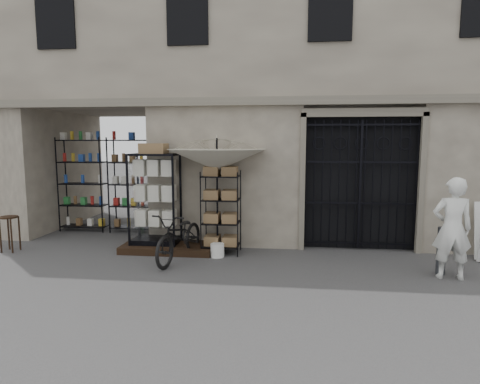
# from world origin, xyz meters

# --- Properties ---
(ground) EXTENTS (80.00, 80.00, 0.00)m
(ground) POSITION_xyz_m (0.00, 0.00, 0.00)
(ground) COLOR black
(ground) RESTS_ON ground
(main_building) EXTENTS (14.00, 4.00, 9.00)m
(main_building) POSITION_xyz_m (0.00, 4.00, 4.50)
(main_building) COLOR #A09581
(main_building) RESTS_ON ground
(shop_recess) EXTENTS (3.00, 1.70, 3.00)m
(shop_recess) POSITION_xyz_m (-4.50, 2.80, 1.50)
(shop_recess) COLOR black
(shop_recess) RESTS_ON ground
(shop_shelving) EXTENTS (2.70, 0.50, 2.50)m
(shop_shelving) POSITION_xyz_m (-4.55, 3.30, 1.25)
(shop_shelving) COLOR black
(shop_shelving) RESTS_ON ground
(iron_gate) EXTENTS (2.50, 0.21, 3.00)m
(iron_gate) POSITION_xyz_m (1.75, 2.28, 1.50)
(iron_gate) COLOR black
(iron_gate) RESTS_ON ground
(step_platform) EXTENTS (2.00, 0.90, 0.15)m
(step_platform) POSITION_xyz_m (-2.40, 1.55, 0.07)
(step_platform) COLOR black
(step_platform) RESTS_ON ground
(display_cabinet) EXTENTS (1.05, 0.71, 2.15)m
(display_cabinet) POSITION_xyz_m (-2.71, 1.63, 1.04)
(display_cabinet) COLOR black
(display_cabinet) RESTS_ON step_platform
(wire_rack) EXTENTS (0.92, 0.80, 1.77)m
(wire_rack) POSITION_xyz_m (-1.22, 1.54, 0.87)
(wire_rack) COLOR black
(wire_rack) RESTS_ON ground
(market_umbrella) EXTENTS (2.14, 2.17, 2.96)m
(market_umbrella) POSITION_xyz_m (-1.31, 1.56, 2.13)
(market_umbrella) COLOR black
(market_umbrella) RESTS_ON ground
(white_bucket) EXTENTS (0.32, 0.32, 0.28)m
(white_bucket) POSITION_xyz_m (-1.26, 1.23, 0.14)
(white_bucket) COLOR white
(white_bucket) RESTS_ON ground
(bicycle) EXTENTS (0.85, 1.11, 1.90)m
(bicycle) POSITION_xyz_m (-1.96, 0.92, 0.00)
(bicycle) COLOR black
(bicycle) RESTS_ON ground
(wooden_stool) EXTENTS (0.43, 0.43, 0.78)m
(wooden_stool) POSITION_xyz_m (-5.83, 1.13, 0.41)
(wooden_stool) COLOR black
(wooden_stool) RESTS_ON ground
(steel_bollard) EXTENTS (0.20, 0.20, 0.87)m
(steel_bollard) POSITION_xyz_m (2.95, 0.60, 0.43)
(steel_bollard) COLOR #46494F
(steel_bollard) RESTS_ON ground
(shopkeeper) EXTENTS (0.78, 1.83, 0.43)m
(shopkeeper) POSITION_xyz_m (3.02, 0.40, 0.00)
(shopkeeper) COLOR silver
(shopkeeper) RESTS_ON ground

